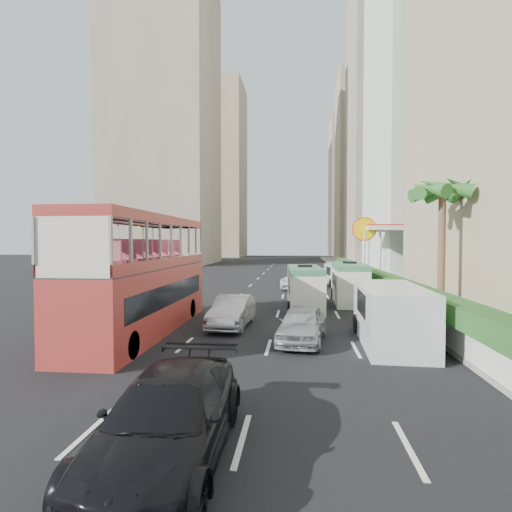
# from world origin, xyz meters

# --- Properties ---
(ground_plane) EXTENTS (200.00, 200.00, 0.00)m
(ground_plane) POSITION_xyz_m (0.00, 0.00, 0.00)
(ground_plane) COLOR black
(ground_plane) RESTS_ON ground
(double_decker_bus) EXTENTS (2.50, 11.00, 5.06)m
(double_decker_bus) POSITION_xyz_m (-6.00, 0.00, 2.53)
(double_decker_bus) COLOR #AF322B
(double_decker_bus) RESTS_ON ground
(car_silver_lane_a) EXTENTS (1.78, 4.42, 1.43)m
(car_silver_lane_a) POSITION_xyz_m (-2.33, 1.45, 0.00)
(car_silver_lane_a) COLOR #B7B9BE
(car_silver_lane_a) RESTS_ON ground
(car_silver_lane_b) EXTENTS (2.22, 4.38, 1.43)m
(car_silver_lane_b) POSITION_xyz_m (0.85, -1.03, 0.00)
(car_silver_lane_b) COLOR #B7B9BE
(car_silver_lane_b) RESTS_ON ground
(car_black) EXTENTS (2.20, 5.27, 1.52)m
(car_black) POSITION_xyz_m (-1.61, -9.85, 0.00)
(car_black) COLOR black
(car_black) RESTS_ON ground
(van_asset) EXTENTS (3.32, 5.61, 1.46)m
(van_asset) POSITION_xyz_m (0.75, 17.16, 0.00)
(van_asset) COLOR silver
(van_asset) RESTS_ON ground
(minibus_near) EXTENTS (2.16, 5.66, 2.47)m
(minibus_near) POSITION_xyz_m (1.08, 6.87, 1.23)
(minibus_near) COLOR silver
(minibus_near) RESTS_ON ground
(minibus_far) EXTENTS (2.03, 5.78, 2.55)m
(minibus_far) POSITION_xyz_m (3.98, 9.52, 1.27)
(minibus_far) COLOR silver
(minibus_far) RESTS_ON ground
(panel_van_near) EXTENTS (2.44, 5.67, 2.24)m
(panel_van_near) POSITION_xyz_m (4.26, -1.00, 1.12)
(panel_van_near) COLOR silver
(panel_van_near) RESTS_ON ground
(panel_van_far) EXTENTS (2.30, 4.78, 1.85)m
(panel_van_far) POSITION_xyz_m (4.37, 20.21, 0.92)
(panel_van_far) COLOR silver
(panel_van_far) RESTS_ON ground
(sidewalk) EXTENTS (6.00, 120.00, 0.18)m
(sidewalk) POSITION_xyz_m (9.00, 25.00, 0.09)
(sidewalk) COLOR #99968C
(sidewalk) RESTS_ON ground
(kerb_wall) EXTENTS (0.30, 44.00, 1.00)m
(kerb_wall) POSITION_xyz_m (6.20, 14.00, 0.68)
(kerb_wall) COLOR silver
(kerb_wall) RESTS_ON sidewalk
(hedge) EXTENTS (1.10, 44.00, 0.70)m
(hedge) POSITION_xyz_m (6.20, 14.00, 1.53)
(hedge) COLOR #2D6626
(hedge) RESTS_ON kerb_wall
(palm_tree) EXTENTS (0.36, 0.36, 6.40)m
(palm_tree) POSITION_xyz_m (7.80, 4.00, 3.38)
(palm_tree) COLOR brown
(palm_tree) RESTS_ON sidewalk
(shell_station) EXTENTS (6.50, 8.00, 5.50)m
(shell_station) POSITION_xyz_m (10.00, 23.00, 2.75)
(shell_station) COLOR silver
(shell_station) RESTS_ON ground
(tower_stripe) EXTENTS (16.00, 18.00, 58.00)m
(tower_stripe) POSITION_xyz_m (18.00, 34.00, 29.00)
(tower_stripe) COLOR white
(tower_stripe) RESTS_ON ground
(tower_mid) EXTENTS (16.00, 16.00, 50.00)m
(tower_mid) POSITION_xyz_m (18.00, 58.00, 25.00)
(tower_mid) COLOR tan
(tower_mid) RESTS_ON ground
(tower_far_a) EXTENTS (14.00, 14.00, 44.00)m
(tower_far_a) POSITION_xyz_m (17.00, 82.00, 22.00)
(tower_far_a) COLOR tan
(tower_far_a) RESTS_ON ground
(tower_far_b) EXTENTS (14.00, 14.00, 40.00)m
(tower_far_b) POSITION_xyz_m (17.00, 104.00, 20.00)
(tower_far_b) COLOR tan
(tower_far_b) RESTS_ON ground
(tower_left_a) EXTENTS (18.00, 18.00, 52.00)m
(tower_left_a) POSITION_xyz_m (-24.00, 55.00, 26.00)
(tower_left_a) COLOR tan
(tower_left_a) RESTS_ON ground
(tower_left_b) EXTENTS (16.00, 16.00, 46.00)m
(tower_left_b) POSITION_xyz_m (-22.00, 90.00, 23.00)
(tower_left_b) COLOR tan
(tower_left_b) RESTS_ON ground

